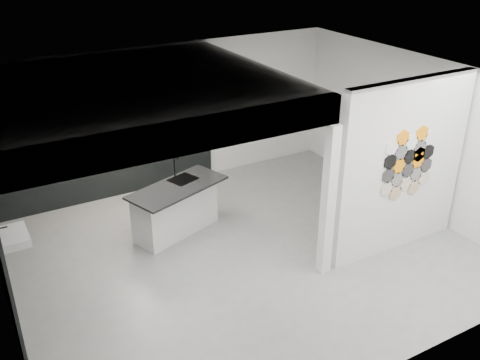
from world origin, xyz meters
name	(u,v)px	position (x,y,z in m)	size (l,w,h in m)	color
floor	(244,253)	(0.00, 0.00, -0.01)	(7.00, 6.00, 0.01)	gray
partition_panel	(402,168)	(2.23, -1.00, 1.40)	(2.45, 0.15, 2.80)	silver
bay_clad_back	(103,140)	(-1.30, 2.97, 1.18)	(4.40, 0.04, 2.35)	black
bulkhead	(132,95)	(-1.30, 1.00, 2.55)	(4.40, 4.00, 0.40)	silver
corner_column	(328,202)	(0.82, -1.00, 1.18)	(0.16, 0.16, 2.35)	silver
fascia_beam	(187,137)	(-1.30, -0.92, 2.55)	(4.40, 0.16, 0.40)	silver
wall_basin	(13,237)	(-3.24, 0.80, 0.85)	(0.40, 0.60, 0.12)	silver
display_shelf	(109,135)	(-1.20, 2.87, 1.30)	(3.00, 0.15, 0.04)	black
kitchen_island	(176,208)	(-0.67, 1.14, 0.46)	(1.83, 1.26, 1.35)	silver
stockpot	(57,139)	(-2.12, 2.87, 1.40)	(0.19, 0.19, 0.16)	black
kettle	(167,119)	(-0.05, 2.87, 1.41)	(0.20, 0.20, 0.17)	black
glass_bowl	(177,119)	(0.15, 2.87, 1.37)	(0.15, 0.15, 0.11)	gray
glass_vase	(177,119)	(0.15, 2.87, 1.38)	(0.09, 0.09, 0.12)	gray
bottle_dark	(95,132)	(-1.45, 2.87, 1.40)	(0.06, 0.06, 0.17)	black
utensil_cup	(62,139)	(-2.04, 2.87, 1.37)	(0.09, 0.09, 0.11)	black
hex_tile_cluster	(409,163)	(2.26, -1.09, 1.50)	(1.04, 0.02, 1.16)	beige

